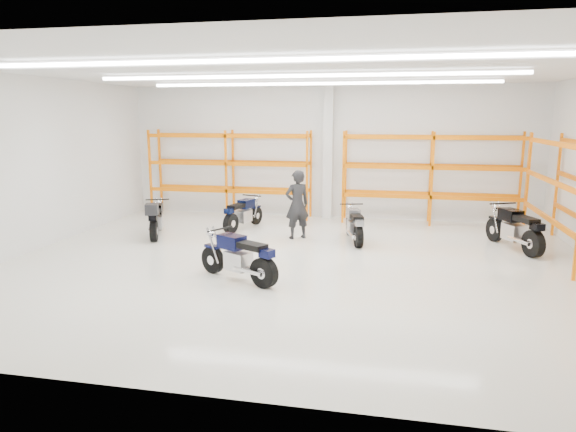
% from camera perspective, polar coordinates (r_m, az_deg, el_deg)
% --- Properties ---
extents(ground, '(14.00, 14.00, 0.00)m').
position_cam_1_polar(ground, '(12.31, 0.92, -5.38)').
color(ground, silver).
rests_on(ground, ground).
extents(room_shell, '(14.02, 12.02, 4.51)m').
position_cam_1_polar(room_shell, '(11.83, 1.00, 10.08)').
color(room_shell, white).
rests_on(room_shell, ground).
extents(motorcycle_main, '(2.01, 1.17, 1.08)m').
position_cam_1_polar(motorcycle_main, '(11.01, -5.30, -4.71)').
color(motorcycle_main, black).
rests_on(motorcycle_main, ground).
extents(motorcycle_back_a, '(1.02, 2.10, 1.11)m').
position_cam_1_polar(motorcycle_back_a, '(15.38, -14.50, -0.35)').
color(motorcycle_back_a, black).
rests_on(motorcycle_back_a, ground).
extents(motorcycle_back_b, '(0.88, 2.00, 1.00)m').
position_cam_1_polar(motorcycle_back_b, '(16.00, -5.12, 0.18)').
color(motorcycle_back_b, black).
rests_on(motorcycle_back_b, ground).
extents(motorcycle_back_c, '(0.79, 2.00, 1.00)m').
position_cam_1_polar(motorcycle_back_c, '(14.46, 7.39, -1.06)').
color(motorcycle_back_c, black).
rests_on(motorcycle_back_c, ground).
extents(motorcycle_back_d, '(1.12, 2.23, 1.16)m').
position_cam_1_polar(motorcycle_back_d, '(14.74, 23.99, -1.42)').
color(motorcycle_back_d, black).
rests_on(motorcycle_back_d, ground).
extents(standing_man, '(0.86, 0.79, 1.98)m').
position_cam_1_polar(standing_man, '(14.67, 1.02, 1.28)').
color(standing_man, black).
rests_on(standing_man, ground).
extents(structural_column, '(0.32, 0.32, 4.50)m').
position_cam_1_polar(structural_column, '(17.60, 4.48, 7.03)').
color(structural_column, white).
rests_on(structural_column, ground).
extents(pallet_racking_back_left, '(5.67, 0.87, 3.00)m').
position_cam_1_polar(pallet_racking_back_left, '(18.05, -6.51, 5.62)').
color(pallet_racking_back_left, '#FF6700').
rests_on(pallet_racking_back_left, ground).
extents(pallet_racking_back_right, '(5.67, 0.87, 3.00)m').
position_cam_1_polar(pallet_racking_back_right, '(17.21, 15.66, 5.01)').
color(pallet_racking_back_right, '#FF6700').
rests_on(pallet_racking_back_right, ground).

